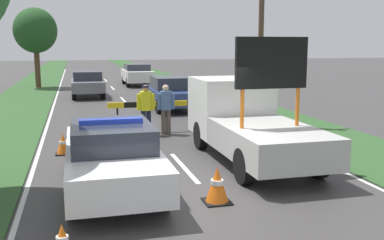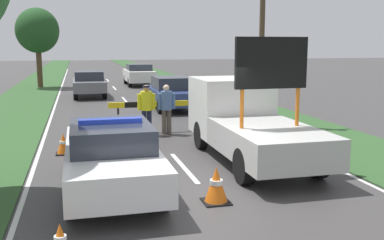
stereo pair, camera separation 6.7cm
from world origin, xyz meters
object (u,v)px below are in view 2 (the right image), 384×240
(pedestrian_civilian, at_px, (166,105))
(police_car, at_px, (111,155))
(traffic_cone_near_truck, at_px, (63,144))
(queued_car_suv_grey, at_px, (89,83))
(roadside_tree_near_left, at_px, (37,31))
(utility_pole, at_px, (262,33))
(work_truck, at_px, (245,119))
(traffic_cone_centre_front, at_px, (72,130))
(queued_car_van_white, at_px, (139,74))
(traffic_cone_behind_barrier, at_px, (216,185))
(road_barrier, at_px, (157,106))
(police_officer, at_px, (146,105))
(queued_car_hatch_blue, at_px, (171,92))

(pedestrian_civilian, bearing_deg, police_car, -106.60)
(traffic_cone_near_truck, relative_size, queued_car_suv_grey, 0.14)
(queued_car_suv_grey, bearing_deg, roadside_tree_near_left, -63.98)
(traffic_cone_near_truck, xyz_separation_m, utility_pole, (7.09, 3.00, 3.14))
(police_car, relative_size, work_truck, 0.88)
(work_truck, distance_m, traffic_cone_near_truck, 5.05)
(traffic_cone_centre_front, height_order, queued_car_van_white, queued_car_van_white)
(work_truck, height_order, traffic_cone_behind_barrier, work_truck)
(utility_pole, bearing_deg, traffic_cone_near_truck, -157.08)
(traffic_cone_centre_front, height_order, utility_pole, utility_pole)
(queued_car_suv_grey, bearing_deg, road_barrier, 99.86)
(police_car, xyz_separation_m, road_barrier, (2.00, 5.91, 0.16))
(queued_car_suv_grey, bearing_deg, police_officer, 97.47)
(road_barrier, relative_size, police_officer, 1.97)
(queued_car_suv_grey, bearing_deg, police_car, 89.91)
(police_car, xyz_separation_m, traffic_cone_behind_barrier, (1.88, -1.37, -0.38))
(road_barrier, height_order, queued_car_van_white, queued_car_van_white)
(work_truck, xyz_separation_m, queued_car_suv_grey, (-3.67, 15.43, -0.24))
(traffic_cone_near_truck, height_order, queued_car_van_white, queued_car_van_white)
(pedestrian_civilian, distance_m, utility_pole, 4.60)
(queued_car_suv_grey, bearing_deg, pedestrian_civilian, 100.60)
(police_officer, height_order, utility_pole, utility_pole)
(police_officer, relative_size, traffic_cone_centre_front, 3.41)
(police_officer, relative_size, traffic_cone_behind_barrier, 2.37)
(police_officer, xyz_separation_m, traffic_cone_centre_front, (-2.44, 0.22, -0.76))
(work_truck, height_order, utility_pole, utility_pole)
(work_truck, bearing_deg, roadside_tree_near_left, -72.59)
(work_truck, distance_m, pedestrian_civilian, 3.85)
(work_truck, distance_m, queued_car_hatch_blue, 9.56)
(road_barrier, xyz_separation_m, utility_pole, (4.03, 0.45, 2.53))
(work_truck, height_order, road_barrier, work_truck)
(queued_car_van_white, xyz_separation_m, roadside_tree_near_left, (-6.95, -0.16, 3.09))
(traffic_cone_centre_front, distance_m, utility_pole, 7.62)
(police_car, xyz_separation_m, police_officer, (1.58, 5.45, 0.27))
(police_car, height_order, roadside_tree_near_left, roadside_tree_near_left)
(work_truck, bearing_deg, police_car, 26.66)
(pedestrian_civilian, height_order, queued_car_hatch_blue, pedestrian_civilian)
(queued_car_hatch_blue, xyz_separation_m, queued_car_suv_grey, (-3.62, 5.87, 0.02))
(queued_car_suv_grey, xyz_separation_m, roadside_tree_near_left, (-3.18, 6.52, 3.13))
(police_car, distance_m, traffic_cone_near_truck, 3.56)
(queued_car_suv_grey, bearing_deg, traffic_cone_near_truck, 85.51)
(road_barrier, relative_size, traffic_cone_behind_barrier, 4.67)
(police_officer, relative_size, queued_car_hatch_blue, 0.36)
(police_car, bearing_deg, queued_car_suv_grey, 85.61)
(queued_car_van_white, bearing_deg, utility_pole, 97.23)
(pedestrian_civilian, bearing_deg, queued_car_van_white, 91.12)
(queued_car_hatch_blue, bearing_deg, traffic_cone_near_truck, 59.63)
(police_officer, distance_m, pedestrian_civilian, 0.67)
(work_truck, xyz_separation_m, queued_car_hatch_blue, (-0.05, 9.55, -0.26))
(traffic_cone_centre_front, xyz_separation_m, utility_pole, (6.89, 0.70, 3.18))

